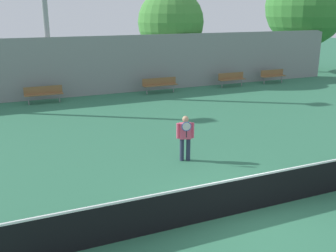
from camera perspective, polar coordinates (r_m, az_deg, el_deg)
ground_plane at (r=10.18m, az=10.86°, el=-12.20°), size 100.00×100.00×0.00m
tennis_net at (r=9.95m, az=11.01°, el=-9.72°), size 12.37×0.09×0.96m
tennis_player at (r=12.90m, az=2.52°, el=-1.40°), size 0.56×0.48×1.54m
bench_courtside_near at (r=27.92m, az=14.95°, el=7.21°), size 1.84×0.40×0.90m
bench_courtside_far at (r=23.74m, az=-1.20°, el=6.20°), size 2.17×0.40×0.90m
bench_adjacent_court at (r=22.14m, az=-17.61°, el=4.66°), size 2.00×0.40×0.90m
bench_by_gate at (r=26.04m, az=9.20°, el=6.91°), size 1.88×0.40×0.90m
light_pole_near_left at (r=23.56m, az=-17.53°, el=17.00°), size 0.90×0.60×9.54m
back_fence at (r=23.34m, az=-10.44°, el=8.56°), size 33.65×0.06×3.40m
tree_green_broad at (r=27.20m, az=0.40°, el=14.81°), size 4.41×4.41×6.23m
tree_dark_dense at (r=33.56m, az=19.38°, el=16.12°), size 6.23×6.23×8.22m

